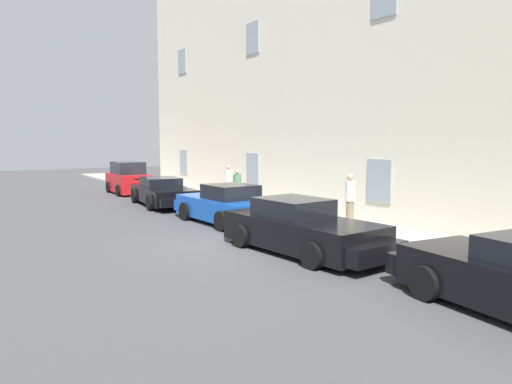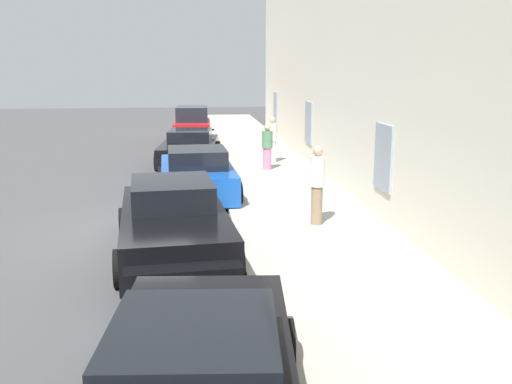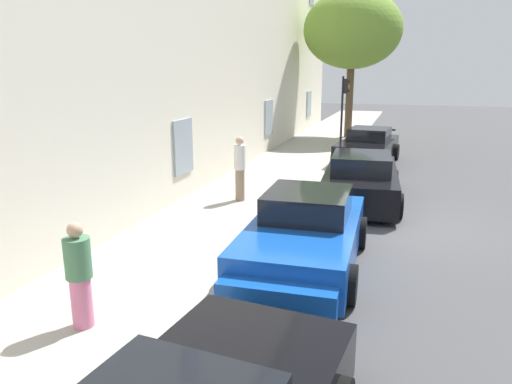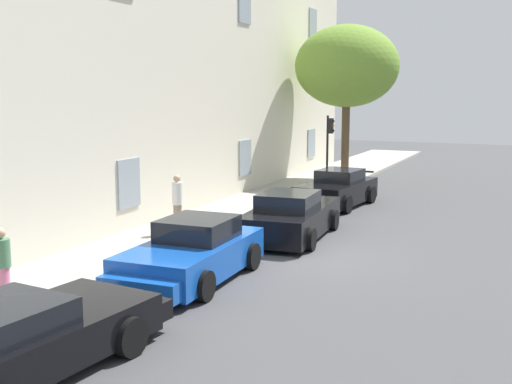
{
  "view_description": "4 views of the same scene",
  "coord_description": "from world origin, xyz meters",
  "px_view_note": "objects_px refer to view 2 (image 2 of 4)",
  "views": [
    {
      "loc": [
        11.77,
        -7.0,
        3.04
      ],
      "look_at": [
        -1.46,
        1.42,
        1.31
      ],
      "focal_mm": 33.7,
      "sensor_mm": 36.0,
      "label": 1
    },
    {
      "loc": [
        12.39,
        1.25,
        3.61
      ],
      "look_at": [
        0.75,
        2.59,
        1.03
      ],
      "focal_mm": 40.0,
      "sensor_mm": 36.0,
      "label": 2
    },
    {
      "loc": [
        -12.07,
        -0.44,
        3.74
      ],
      "look_at": [
        -2.57,
        2.64,
        1.17
      ],
      "focal_mm": 34.21,
      "sensor_mm": 36.0,
      "label": 3
    },
    {
      "loc": [
        -16.27,
        -6.08,
        4.43
      ],
      "look_at": [
        -0.77,
        0.96,
        1.74
      ],
      "focal_mm": 45.39,
      "sensor_mm": 36.0,
      "label": 4
    }
  ],
  "objects_px": {
    "sportscar_red_lead": "(189,149)",
    "sportscar_yellow_flank": "(196,174)",
    "pedestrian_strolling": "(267,147)",
    "pedestrian_bystander": "(272,140)",
    "sportscar_white_middle": "(174,228)",
    "hatchback_parked": "(192,127)",
    "pedestrian_admiring": "(317,184)",
    "sportscar_tail_end": "(199,377)"
  },
  "relations": [
    {
      "from": "hatchback_parked",
      "to": "pedestrian_admiring",
      "type": "distance_m",
      "value": 15.14
    },
    {
      "from": "sportscar_tail_end",
      "to": "hatchback_parked",
      "type": "height_order",
      "value": "hatchback_parked"
    },
    {
      "from": "hatchback_parked",
      "to": "sportscar_red_lead",
      "type": "bearing_deg",
      "value": -1.52
    },
    {
      "from": "sportscar_white_middle",
      "to": "pedestrian_bystander",
      "type": "height_order",
      "value": "pedestrian_bystander"
    },
    {
      "from": "hatchback_parked",
      "to": "sportscar_tail_end",
      "type": "bearing_deg",
      "value": -0.16
    },
    {
      "from": "sportscar_tail_end",
      "to": "pedestrian_strolling",
      "type": "distance_m",
      "value": 14.33
    },
    {
      "from": "sportscar_white_middle",
      "to": "hatchback_parked",
      "type": "xyz_separation_m",
      "value": [
        -16.51,
        0.43,
        0.2
      ]
    },
    {
      "from": "sportscar_red_lead",
      "to": "pedestrian_admiring",
      "type": "bearing_deg",
      "value": 17.21
    },
    {
      "from": "sportscar_tail_end",
      "to": "pedestrian_strolling",
      "type": "bearing_deg",
      "value": 169.63
    },
    {
      "from": "sportscar_white_middle",
      "to": "sportscar_yellow_flank",
      "type": "bearing_deg",
      "value": 174.89
    },
    {
      "from": "pedestrian_strolling",
      "to": "pedestrian_bystander",
      "type": "bearing_deg",
      "value": 165.53
    },
    {
      "from": "pedestrian_admiring",
      "to": "pedestrian_bystander",
      "type": "height_order",
      "value": "pedestrian_admiring"
    },
    {
      "from": "pedestrian_strolling",
      "to": "sportscar_red_lead",
      "type": "bearing_deg",
      "value": -127.97
    },
    {
      "from": "sportscar_red_lead",
      "to": "sportscar_yellow_flank",
      "type": "xyz_separation_m",
      "value": [
        5.33,
        0.21,
        0.04
      ]
    },
    {
      "from": "pedestrian_admiring",
      "to": "pedestrian_bystander",
      "type": "distance_m",
      "value": 8.56
    },
    {
      "from": "sportscar_red_lead",
      "to": "hatchback_parked",
      "type": "height_order",
      "value": "hatchback_parked"
    },
    {
      "from": "sportscar_yellow_flank",
      "to": "pedestrian_strolling",
      "type": "relative_size",
      "value": 3.04
    },
    {
      "from": "pedestrian_admiring",
      "to": "hatchback_parked",
      "type": "bearing_deg",
      "value": -169.79
    },
    {
      "from": "sportscar_yellow_flank",
      "to": "hatchback_parked",
      "type": "distance_m",
      "value": 11.07
    },
    {
      "from": "sportscar_white_middle",
      "to": "pedestrian_bystander",
      "type": "relative_size",
      "value": 3.13
    },
    {
      "from": "sportscar_tail_end",
      "to": "pedestrian_strolling",
      "type": "xyz_separation_m",
      "value": [
        -14.1,
        2.58,
        0.32
      ]
    },
    {
      "from": "sportscar_white_middle",
      "to": "pedestrian_strolling",
      "type": "xyz_separation_m",
      "value": [
        -8.69,
        2.95,
        0.31
      ]
    },
    {
      "from": "sportscar_yellow_flank",
      "to": "pedestrian_strolling",
      "type": "xyz_separation_m",
      "value": [
        -3.25,
        2.46,
        0.31
      ]
    },
    {
      "from": "pedestrian_admiring",
      "to": "sportscar_tail_end",
      "type": "bearing_deg",
      "value": -21.37
    },
    {
      "from": "sportscar_red_lead",
      "to": "pedestrian_admiring",
      "type": "relative_size",
      "value": 2.92
    },
    {
      "from": "sportscar_yellow_flank",
      "to": "sportscar_tail_end",
      "type": "bearing_deg",
      "value": -0.61
    },
    {
      "from": "pedestrian_strolling",
      "to": "sportscar_yellow_flank",
      "type": "bearing_deg",
      "value": -37.19
    },
    {
      "from": "hatchback_parked",
      "to": "pedestrian_strolling",
      "type": "bearing_deg",
      "value": 17.84
    },
    {
      "from": "sportscar_yellow_flank",
      "to": "pedestrian_bystander",
      "type": "height_order",
      "value": "pedestrian_bystander"
    },
    {
      "from": "sportscar_red_lead",
      "to": "pedestrian_admiring",
      "type": "distance_m",
      "value": 9.6
    },
    {
      "from": "hatchback_parked",
      "to": "pedestrian_bystander",
      "type": "height_order",
      "value": "pedestrian_bystander"
    },
    {
      "from": "hatchback_parked",
      "to": "pedestrian_bystander",
      "type": "relative_size",
      "value": 2.15
    },
    {
      "from": "sportscar_yellow_flank",
      "to": "sportscar_white_middle",
      "type": "relative_size",
      "value": 0.91
    },
    {
      "from": "pedestrian_strolling",
      "to": "pedestrian_bystander",
      "type": "distance_m",
      "value": 1.52
    },
    {
      "from": "sportscar_red_lead",
      "to": "pedestrian_bystander",
      "type": "distance_m",
      "value": 3.14
    },
    {
      "from": "sportscar_tail_end",
      "to": "pedestrian_admiring",
      "type": "distance_m",
      "value": 7.55
    },
    {
      "from": "pedestrian_admiring",
      "to": "pedestrian_bystander",
      "type": "xyz_separation_m",
      "value": [
        -8.55,
        0.21,
        -0.08
      ]
    },
    {
      "from": "sportscar_red_lead",
      "to": "sportscar_yellow_flank",
      "type": "height_order",
      "value": "sportscar_yellow_flank"
    },
    {
      "from": "pedestrian_admiring",
      "to": "sportscar_white_middle",
      "type": "bearing_deg",
      "value": -62.67
    },
    {
      "from": "sportscar_red_lead",
      "to": "sportscar_tail_end",
      "type": "height_order",
      "value": "sportscar_tail_end"
    },
    {
      "from": "sportscar_red_lead",
      "to": "sportscar_yellow_flank",
      "type": "relative_size",
      "value": 1.1
    },
    {
      "from": "hatchback_parked",
      "to": "sportscar_yellow_flank",
      "type": "bearing_deg",
      "value": 0.28
    }
  ]
}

